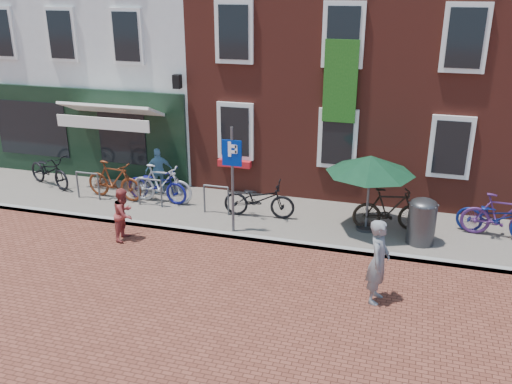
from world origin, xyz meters
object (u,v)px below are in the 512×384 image
(bicycle_1, at_px, (114,180))
(bicycle_4, at_px, (259,199))
(parasol, at_px, (371,161))
(woman, at_px, (378,261))
(bicycle_7, at_px, (501,216))
(bicycle_6, at_px, (497,218))
(litter_bin, at_px, (422,219))
(bicycle_2, at_px, (157,185))
(bicycle_3, at_px, (161,184))
(bicycle_5, at_px, (390,209))
(parking_sign, at_px, (232,167))
(boy, at_px, (124,214))
(cafe_person, at_px, (159,171))
(bicycle_0, at_px, (49,170))

(bicycle_1, height_order, bicycle_4, bicycle_1)
(bicycle_4, bearing_deg, parasol, -95.34)
(woman, height_order, bicycle_7, woman)
(woman, distance_m, bicycle_6, 4.54)
(litter_bin, xyz_separation_m, bicycle_2, (-7.39, 0.70, -0.13))
(bicycle_4, relative_size, bicycle_6, 1.00)
(bicycle_3, xyz_separation_m, bicycle_5, (6.43, -0.10, 0.00))
(bicycle_2, bearing_deg, parasol, -87.32)
(parking_sign, bearing_deg, bicycle_7, 13.29)
(litter_bin, height_order, boy, boy)
(parking_sign, bearing_deg, parasol, 18.00)
(woman, xyz_separation_m, bicycle_2, (-6.55, 3.49, -0.28))
(litter_bin, bearing_deg, woman, -106.76)
(parking_sign, distance_m, bicycle_1, 4.39)
(cafe_person, distance_m, bicycle_3, 0.85)
(litter_bin, relative_size, bicycle_2, 0.64)
(litter_bin, height_order, bicycle_0, litter_bin)
(bicycle_0, xyz_separation_m, bicycle_4, (6.95, -0.50, 0.00))
(boy, distance_m, bicycle_0, 4.76)
(litter_bin, xyz_separation_m, bicycle_3, (-7.22, 0.65, -0.07))
(parking_sign, relative_size, parasol, 1.23)
(parking_sign, xyz_separation_m, bicycle_6, (6.42, 1.54, -1.22))
(bicycle_6, bearing_deg, boy, 119.50)
(cafe_person, xyz_separation_m, bicycle_0, (-3.54, -0.45, -0.18))
(bicycle_7, bearing_deg, woman, 146.80)
(bicycle_0, bearing_deg, woman, -88.25)
(bicycle_4, height_order, bicycle_5, bicycle_5)
(parasol, relative_size, boy, 1.65)
(woman, distance_m, bicycle_0, 10.99)
(parking_sign, bearing_deg, bicycle_2, 154.04)
(bicycle_1, bearing_deg, cafe_person, -43.27)
(bicycle_1, xyz_separation_m, bicycle_2, (1.29, 0.16, -0.06))
(bicycle_2, bearing_deg, woman, -112.59)
(bicycle_0, bearing_deg, bicycle_4, -72.54)
(litter_bin, xyz_separation_m, bicycle_0, (-11.17, 0.94, -0.13))
(boy, relative_size, bicycle_0, 0.70)
(parasol, height_order, bicycle_1, parasol)
(woman, xyz_separation_m, cafe_person, (-6.80, 4.17, -0.10))
(litter_bin, relative_size, bicycle_5, 0.65)
(bicycle_0, xyz_separation_m, bicycle_1, (2.50, -0.40, 0.06))
(parking_sign, relative_size, bicycle_0, 1.41)
(bicycle_1, distance_m, bicycle_3, 1.46)
(parking_sign, relative_size, woman, 1.54)
(bicycle_1, bearing_deg, bicycle_5, -82.29)
(boy, relative_size, cafe_person, 0.98)
(bicycle_2, relative_size, bicycle_7, 1.03)
(boy, height_order, bicycle_5, boy)
(bicycle_1, relative_size, bicycle_5, 1.00)
(parasol, bearing_deg, bicycle_2, 177.23)
(bicycle_0, distance_m, bicycle_4, 6.96)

